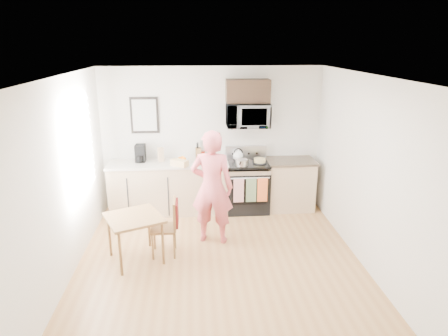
{
  "coord_description": "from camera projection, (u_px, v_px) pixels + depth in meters",
  "views": [
    {
      "loc": [
        -0.33,
        -4.88,
        2.99
      ],
      "look_at": [
        0.13,
        1.0,
        1.13
      ],
      "focal_mm": 32.0,
      "sensor_mm": 36.0,
      "label": 1
    }
  ],
  "objects": [
    {
      "name": "countertop_left",
      "position": [
        168.0,
        164.0,
        7.13
      ],
      "size": [
        2.14,
        0.64,
        0.04
      ],
      "primitive_type": "cube",
      "color": "beige",
      "rests_on": "cabinet_left"
    },
    {
      "name": "wall_art",
      "position": [
        145.0,
        115.0,
        7.11
      ],
      "size": [
        0.5,
        0.04,
        0.65
      ],
      "color": "black",
      "rests_on": "back_wall"
    },
    {
      "name": "right_wall",
      "position": [
        370.0,
        175.0,
        5.32
      ],
      "size": [
        0.04,
        4.6,
        2.6
      ],
      "primitive_type": "cube",
      "color": "silver",
      "rests_on": "floor"
    },
    {
      "name": "front_wall",
      "position": [
        241.0,
        279.0,
        2.98
      ],
      "size": [
        4.0,
        0.04,
        2.6
      ],
      "primitive_type": "cube",
      "color": "silver",
      "rests_on": "floor"
    },
    {
      "name": "cake",
      "position": [
        260.0,
        161.0,
        7.14
      ],
      "size": [
        0.25,
        0.25,
        0.08
      ],
      "color": "black",
      "rests_on": "range"
    },
    {
      "name": "ceiling",
      "position": [
        220.0,
        77.0,
        4.78
      ],
      "size": [
        4.0,
        4.6,
        0.04
      ],
      "primitive_type": "cube",
      "color": "white",
      "rests_on": "back_wall"
    },
    {
      "name": "microwave",
      "position": [
        248.0,
        115.0,
        7.06
      ],
      "size": [
        0.76,
        0.51,
        0.42
      ],
      "primitive_type": "imported",
      "color": "#BABABF",
      "rests_on": "back_wall"
    },
    {
      "name": "chair",
      "position": [
        172.0,
        220.0,
        5.76
      ],
      "size": [
        0.4,
        0.36,
        0.85
      ],
      "rotation": [
        0.0,
        0.0,
        0.01
      ],
      "color": "brown",
      "rests_on": "floor"
    },
    {
      "name": "pot",
      "position": [
        242.0,
        163.0,
        6.99
      ],
      "size": [
        0.21,
        0.36,
        0.11
      ],
      "rotation": [
        0.0,
        0.0,
        -0.24
      ],
      "color": "#BABABF",
      "rests_on": "range"
    },
    {
      "name": "bread_bag",
      "position": [
        180.0,
        163.0,
        6.91
      ],
      "size": [
        0.33,
        0.29,
        0.11
      ],
      "primitive_type": "cube",
      "rotation": [
        0.0,
        0.0,
        -0.62
      ],
      "color": "#DDC374",
      "rests_on": "countertop_left"
    },
    {
      "name": "wall_trivet",
      "position": [
        215.0,
        138.0,
        7.35
      ],
      "size": [
        0.2,
        0.02,
        0.2
      ],
      "primitive_type": "cube",
      "color": "#A6240E",
      "rests_on": "back_wall"
    },
    {
      "name": "milk_carton",
      "position": [
        161.0,
        154.0,
        7.17
      ],
      "size": [
        0.12,
        0.12,
        0.25
      ],
      "primitive_type": "cube",
      "rotation": [
        0.0,
        0.0,
        0.37
      ],
      "color": "tan",
      "rests_on": "countertop_left"
    },
    {
      "name": "countertop_right",
      "position": [
        291.0,
        161.0,
        7.29
      ],
      "size": [
        0.88,
        0.64,
        0.04
      ],
      "primitive_type": "cube",
      "color": "black",
      "rests_on": "cabinet_right"
    },
    {
      "name": "utensil_crock",
      "position": [
        202.0,
        152.0,
        7.34
      ],
      "size": [
        0.11,
        0.11,
        0.33
      ],
      "color": "#A6240E",
      "rests_on": "countertop_left"
    },
    {
      "name": "kettle",
      "position": [
        238.0,
        155.0,
        7.27
      ],
      "size": [
        0.19,
        0.19,
        0.23
      ],
      "color": "white",
      "rests_on": "range"
    },
    {
      "name": "upper_cabinet",
      "position": [
        248.0,
        91.0,
        6.97
      ],
      "size": [
        0.76,
        0.35,
        0.4
      ],
      "primitive_type": "cube",
      "color": "black",
      "rests_on": "back_wall"
    },
    {
      "name": "floor",
      "position": [
        221.0,
        267.0,
        5.56
      ],
      "size": [
        4.6,
        4.6,
        0.0
      ],
      "primitive_type": "plane",
      "color": "#96663A",
      "rests_on": "ground"
    },
    {
      "name": "knife_block",
      "position": [
        198.0,
        154.0,
        7.28
      ],
      "size": [
        0.1,
        0.14,
        0.22
      ],
      "primitive_type": "cube",
      "rotation": [
        0.0,
        0.0,
        0.04
      ],
      "color": "brown",
      "rests_on": "countertop_left"
    },
    {
      "name": "fruit_bowl",
      "position": [
        183.0,
        160.0,
        7.15
      ],
      "size": [
        0.27,
        0.27,
        0.1
      ],
      "color": "white",
      "rests_on": "countertop_left"
    },
    {
      "name": "dining_table",
      "position": [
        134.0,
        222.0,
        5.57
      ],
      "size": [
        0.83,
        0.83,
        0.67
      ],
      "rotation": [
        0.0,
        0.0,
        0.43
      ],
      "color": "brown",
      "rests_on": "floor"
    },
    {
      "name": "window",
      "position": [
        80.0,
        148.0,
        5.71
      ],
      "size": [
        0.06,
        1.4,
        1.5
      ],
      "color": "white",
      "rests_on": "left_wall"
    },
    {
      "name": "person",
      "position": [
        212.0,
        187.0,
        6.05
      ],
      "size": [
        0.73,
        0.56,
        1.78
      ],
      "primitive_type": "imported",
      "rotation": [
        0.0,
        0.0,
        2.92
      ],
      "color": "#D43A3E",
      "rests_on": "floor"
    },
    {
      "name": "range",
      "position": [
        247.0,
        187.0,
        7.35
      ],
      "size": [
        0.76,
        0.7,
        1.16
      ],
      "color": "black",
      "rests_on": "floor"
    },
    {
      "name": "cabinet_left",
      "position": [
        169.0,
        188.0,
        7.27
      ],
      "size": [
        2.1,
        0.6,
        0.9
      ],
      "primitive_type": "cube",
      "color": "tan",
      "rests_on": "floor"
    },
    {
      "name": "left_wall",
      "position": [
        62.0,
        183.0,
        5.02
      ],
      "size": [
        0.04,
        4.6,
        2.6
      ],
      "primitive_type": "cube",
      "color": "silver",
      "rests_on": "floor"
    },
    {
      "name": "coffee_maker",
      "position": [
        140.0,
        154.0,
        7.14
      ],
      "size": [
        0.18,
        0.26,
        0.31
      ],
      "rotation": [
        0.0,
        0.0,
        -0.03
      ],
      "color": "black",
      "rests_on": "countertop_left"
    },
    {
      "name": "cabinet_right",
      "position": [
        290.0,
        185.0,
        7.43
      ],
      "size": [
        0.84,
        0.6,
        0.9
      ],
      "primitive_type": "cube",
      "color": "tan",
      "rests_on": "floor"
    },
    {
      "name": "back_wall",
      "position": [
        212.0,
        138.0,
        7.36
      ],
      "size": [
        4.0,
        0.04,
        2.6
      ],
      "primitive_type": "cube",
      "color": "silver",
      "rests_on": "floor"
    }
  ]
}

